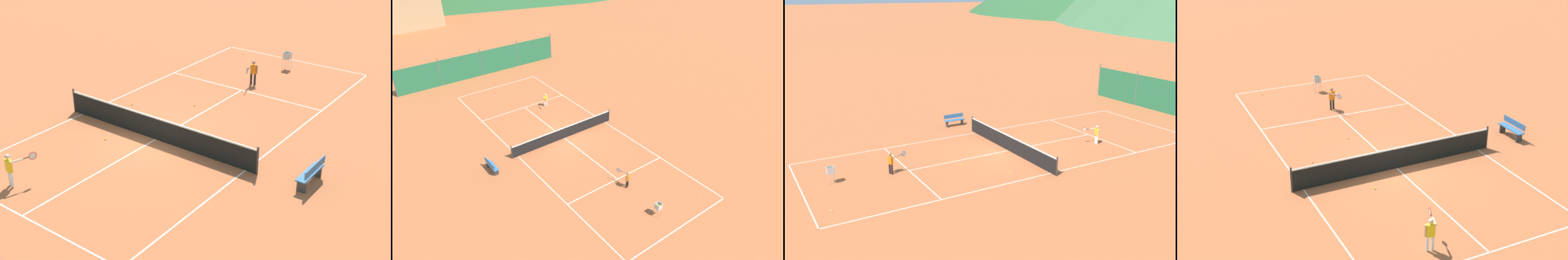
# 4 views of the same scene
# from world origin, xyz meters

# --- Properties ---
(ground_plane) EXTENTS (600.00, 600.00, 0.00)m
(ground_plane) POSITION_xyz_m (0.00, 0.00, 0.00)
(ground_plane) COLOR #B25B33
(court_line_markings) EXTENTS (8.25, 23.85, 0.01)m
(court_line_markings) POSITION_xyz_m (0.00, 0.00, 0.00)
(court_line_markings) COLOR white
(court_line_markings) RESTS_ON ground
(tennis_net) EXTENTS (9.18, 0.08, 1.06)m
(tennis_net) POSITION_xyz_m (0.00, 0.00, 0.50)
(tennis_net) COLOR #2D2D2D
(tennis_net) RESTS_ON ground
(player_far_service) EXTENTS (0.63, 0.96, 1.21)m
(player_far_service) POSITION_xyz_m (1.66, 5.44, 0.71)
(player_far_service) COLOR white
(player_far_service) RESTS_ON ground
(player_far_baseline) EXTENTS (0.39, 1.05, 1.20)m
(player_far_baseline) POSITION_xyz_m (-0.03, -7.34, 0.70)
(player_far_baseline) COLOR black
(player_far_baseline) RESTS_ON ground
(tennis_ball_service_box) EXTENTS (0.07, 0.07, 0.07)m
(tennis_ball_service_box) POSITION_xyz_m (1.57, 1.19, 0.03)
(tennis_ball_service_box) COLOR #CCE033
(tennis_ball_service_box) RESTS_ON ground
(tennis_ball_alley_left) EXTENTS (0.07, 0.07, 0.07)m
(tennis_ball_alley_left) POSITION_xyz_m (2.78, -11.10, 0.03)
(tennis_ball_alley_left) COLOR #CCE033
(tennis_ball_alley_left) RESTS_ON ground
(tennis_ball_by_net_right) EXTENTS (0.07, 0.07, 0.07)m
(tennis_ball_by_net_right) POSITION_xyz_m (0.70, -3.54, 0.03)
(tennis_ball_by_net_right) COLOR #CCE033
(tennis_ball_by_net_right) RESTS_ON ground
(tennis_ball_far_corner) EXTENTS (0.07, 0.07, 0.07)m
(tennis_ball_far_corner) POSITION_xyz_m (3.02, -1.98, 0.03)
(tennis_ball_far_corner) COLOR #CCE033
(tennis_ball_far_corner) RESTS_ON ground
(ball_hopper) EXTENTS (0.36, 0.36, 0.89)m
(ball_hopper) POSITION_xyz_m (-0.31, -10.40, 0.66)
(ball_hopper) COLOR #B7B7BC
(ball_hopper) RESTS_ON ground
(courtside_bench) EXTENTS (0.36, 1.50, 0.84)m
(courtside_bench) POSITION_xyz_m (-6.34, -0.47, 0.45)
(courtside_bench) COLOR #336699
(courtside_bench) RESTS_ON ground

